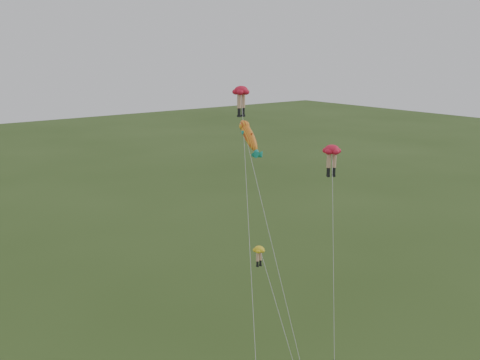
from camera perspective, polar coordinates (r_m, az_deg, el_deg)
legs_kite_red_high at (r=47.99m, az=0.14°, el=9.01°), size 9.47×13.70×19.11m
legs_kite_red_mid at (r=41.79m, az=9.77°, el=2.68°), size 4.97×5.77×15.12m
legs_kite_yellow at (r=37.09m, az=2.30°, el=-8.35°), size 1.16×4.31×9.12m
fish_kite at (r=42.75m, az=0.99°, el=4.61°), size 2.62×10.04×16.97m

